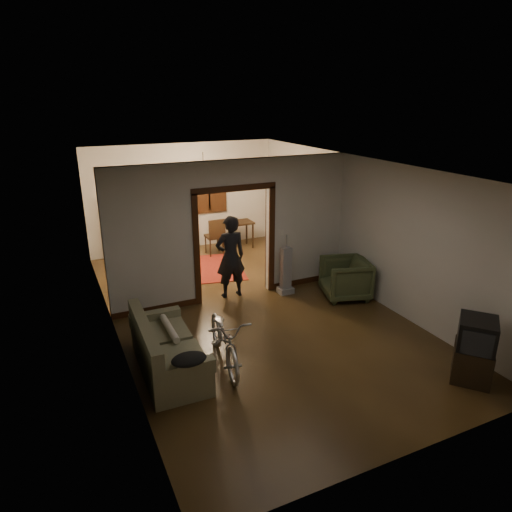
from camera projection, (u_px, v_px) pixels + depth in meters
floor at (250, 309)px, 8.88m from camera, size 5.00×8.50×0.01m
ceiling at (249, 164)px, 7.95m from camera, size 5.00×8.50×0.01m
wall_back at (183, 197)px, 12.05m from camera, size 5.00×0.02×2.80m
wall_left at (109, 260)px, 7.42m from camera, size 0.02×8.50×2.80m
wall_right at (359, 225)px, 9.41m from camera, size 0.02×8.50×2.80m
partition_wall at (234, 231)px, 9.06m from camera, size 5.00×0.14×2.80m
door_casing at (234, 245)px, 9.16m from camera, size 1.74×0.20×2.32m
far_window at (209, 189)px, 12.24m from camera, size 0.98×0.06×1.28m
chandelier at (203, 170)px, 10.24m from camera, size 0.24×0.24×0.24m
light_switch at (282, 232)px, 9.46m from camera, size 0.08×0.01×0.12m
sofa at (169, 345)px, 6.80m from camera, size 0.87×1.87×0.85m
rolled_paper at (169, 328)px, 7.06m from camera, size 0.11×0.85×0.11m
jacket at (189, 359)px, 5.96m from camera, size 0.47×0.35×0.14m
bicycle at (225, 338)px, 6.95m from camera, size 0.81×1.75×0.89m
armchair at (345, 278)px, 9.30m from camera, size 1.12×1.10×0.82m
tv_stand at (472, 363)px, 6.63m from camera, size 0.78×0.78×0.53m
crt_tv at (477, 335)px, 6.48m from camera, size 0.75×0.74×0.48m
vacuum at (286, 271)px, 9.46m from camera, size 0.31×0.25×1.01m
person at (230, 257)px, 9.21m from camera, size 0.63×0.41×1.71m
oriental_rug at (211, 268)px, 10.99m from camera, size 1.79×2.14×0.01m
locker at (141, 224)px, 11.54m from camera, size 0.90×0.57×1.71m
globe at (138, 182)px, 11.18m from camera, size 0.28×0.28×0.28m
desk at (235, 235)px, 12.35m from camera, size 0.97×0.56×0.71m
desk_chair at (214, 236)px, 11.80m from camera, size 0.48×0.48×0.98m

